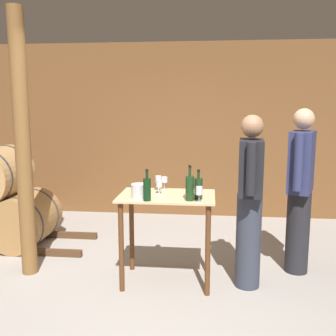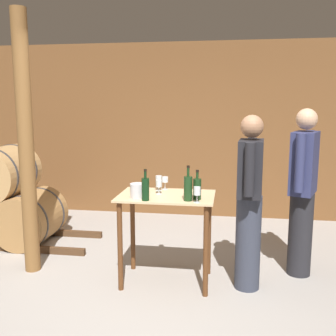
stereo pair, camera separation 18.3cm
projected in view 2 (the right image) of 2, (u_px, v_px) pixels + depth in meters
ground_plane at (154, 301)px, 3.57m from camera, size 14.00×14.00×0.00m
back_wall at (188, 131)px, 6.14m from camera, size 8.40×0.05×2.70m
barrel_rack at (5, 203)px, 5.03m from camera, size 2.34×0.78×1.25m
tasting_table at (166, 215)px, 3.86m from camera, size 0.93×0.62×0.89m
wooden_post at (26, 145)px, 4.02m from camera, size 0.16×0.16×2.70m
wine_bottle_far_left at (145, 188)px, 3.59m from camera, size 0.07×0.07×0.29m
wine_bottle_left at (188, 188)px, 3.58m from camera, size 0.08×0.08×0.33m
wine_bottle_center at (197, 188)px, 3.63m from camera, size 0.08×0.08×0.28m
wine_glass_near_left at (159, 180)px, 3.98m from camera, size 0.06×0.06×0.16m
wine_glass_near_center at (159, 184)px, 3.84m from camera, size 0.06×0.06×0.14m
wine_glass_near_right at (165, 180)px, 4.06m from camera, size 0.06×0.06×0.13m
wine_glass_far_side at (197, 192)px, 3.51m from camera, size 0.06×0.06×0.15m
ice_bucket at (138, 191)px, 3.70m from camera, size 0.15×0.15×0.14m
person_host at (249, 199)px, 3.69m from camera, size 0.25×0.59×1.67m
person_visitor_with_scarf at (303, 189)px, 3.99m from camera, size 0.34×0.56×1.73m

